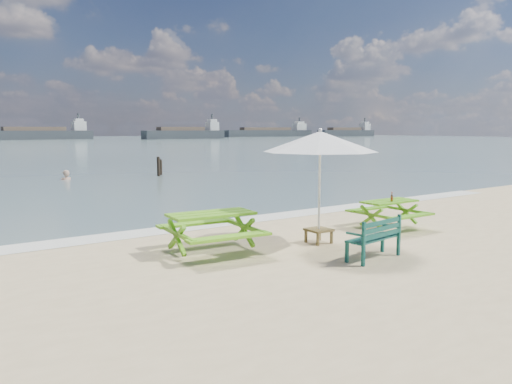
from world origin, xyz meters
TOP-DOWN VIEW (x-y plane):
  - foam_strip at (0.00, 4.60)m, footprint 22.00×0.90m
  - picnic_table_left at (-2.33, 2.01)m, footprint 1.85×2.03m
  - picnic_table_right at (2.58, 1.63)m, footprint 1.49×1.65m
  - park_bench at (-0.03, -0.20)m, footprint 1.32×0.60m
  - side_table at (0.00, 1.40)m, footprint 0.49×0.49m
  - patio_umbrella at (0.00, 1.40)m, footprint 2.47×2.47m
  - beer_bottle at (2.50, 1.50)m, footprint 0.06×0.06m
  - swimmer at (-0.95, 18.79)m, footprint 0.67×0.46m
  - mooring_pilings at (3.76, 18.19)m, footprint 0.56×0.76m
  - cargo_ships at (70.26, 117.34)m, footprint 119.95×23.32m

SIDE VIEW (x-z plane):
  - swimmer at x=-0.95m, z-range -1.31..0.48m
  - foam_strip at x=0.00m, z-range 0.00..0.01m
  - side_table at x=0.00m, z-range 0.01..0.33m
  - park_bench at x=-0.03m, z-range -0.15..0.63m
  - picnic_table_right at x=2.58m, z-range -0.01..0.69m
  - mooring_pilings at x=3.76m, z-range -0.24..0.99m
  - picnic_table_left at x=-2.33m, z-range -0.02..0.80m
  - beer_bottle at x=2.50m, z-range 0.66..0.89m
  - cargo_ships at x=70.26m, z-range -1.02..3.38m
  - patio_umbrella at x=0.00m, z-range 0.99..3.43m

